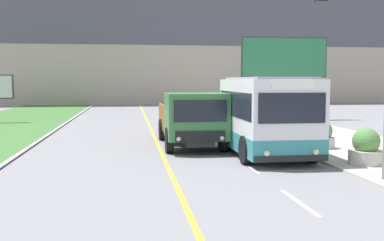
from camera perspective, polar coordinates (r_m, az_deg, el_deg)
apartment_block_background at (r=59.38m, az=-6.82°, el=12.22°), size 80.00×8.04×20.72m
city_bus at (r=17.46m, az=9.48°, el=0.49°), size 2.73×5.51×3.05m
dump_truck at (r=19.41m, az=0.06°, el=0.06°), size 2.53×7.00×2.41m
car_distant at (r=36.91m, az=0.71°, el=1.60°), size 1.80×4.30×1.45m
traffic_light_mast at (r=13.64m, az=21.57°, el=9.15°), size 2.28×0.32×6.27m
billboard_large at (r=34.28m, az=11.63°, el=7.66°), size 6.56×0.24×6.15m
planter_round_near at (r=16.41m, az=21.21°, el=-3.31°), size 1.15×1.15×1.25m
planter_round_second at (r=19.74m, az=16.26°, el=-1.94°), size 1.00×1.00×1.14m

